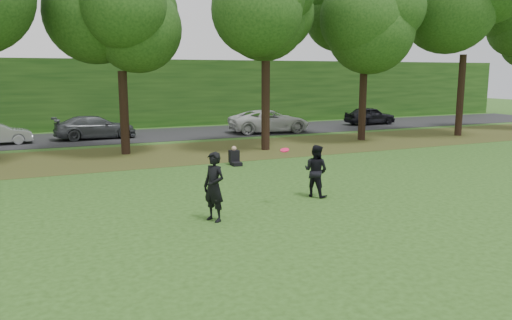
% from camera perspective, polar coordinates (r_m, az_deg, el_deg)
% --- Properties ---
extents(ground, '(120.00, 120.00, 0.00)m').
position_cam_1_polar(ground, '(13.98, 7.69, -6.88)').
color(ground, '#274615').
rests_on(ground, ground).
extents(leaf_litter, '(60.00, 7.00, 0.01)m').
position_cam_1_polar(leaf_litter, '(25.68, -7.69, 0.85)').
color(leaf_litter, '#4C411B').
rests_on(leaf_litter, ground).
extents(street, '(70.00, 7.00, 0.02)m').
position_cam_1_polar(street, '(33.37, -11.59, 2.83)').
color(street, black).
rests_on(street, ground).
extents(far_hedge, '(70.00, 3.00, 5.00)m').
position_cam_1_polar(far_hedge, '(39.03, -13.65, 7.43)').
color(far_hedge, '#173D11').
rests_on(far_hedge, ground).
extents(player_left, '(0.72, 0.83, 1.92)m').
position_cam_1_polar(player_left, '(13.65, -4.82, -3.07)').
color(player_left, black).
rests_on(player_left, ground).
extents(player_right, '(0.99, 1.05, 1.72)m').
position_cam_1_polar(player_right, '(16.43, 6.85, -1.24)').
color(player_right, black).
rests_on(player_right, ground).
extents(parked_cars, '(39.45, 4.02, 1.53)m').
position_cam_1_polar(parked_cars, '(32.50, -10.01, 3.98)').
color(parked_cars, black).
rests_on(parked_cars, street).
extents(frisbee, '(0.37, 0.37, 0.12)m').
position_cam_1_polar(frisbee, '(15.08, 3.30, 1.14)').
color(frisbee, '#F7144E').
rests_on(frisbee, ground).
extents(seated_person, '(0.43, 0.74, 0.83)m').
position_cam_1_polar(seated_person, '(22.07, -2.46, 0.25)').
color(seated_person, black).
rests_on(seated_person, ground).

